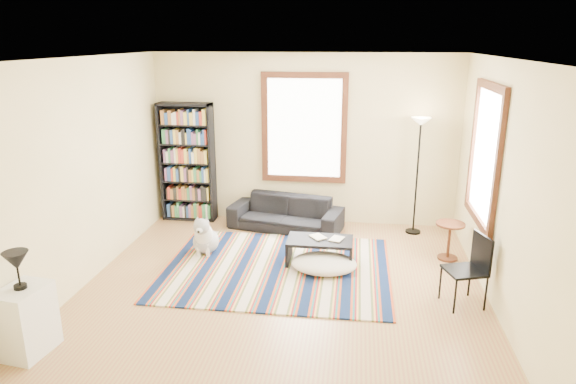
# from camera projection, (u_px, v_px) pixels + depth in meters

# --- Properties ---
(floor) EXTENTS (5.00, 5.00, 0.10)m
(floor) POSITION_uv_depth(u_px,v_px,m) (283.00, 290.00, 6.49)
(floor) COLOR #9D8148
(floor) RESTS_ON ground
(ceiling) EXTENTS (5.00, 5.00, 0.10)m
(ceiling) POSITION_uv_depth(u_px,v_px,m) (282.00, 53.00, 5.66)
(ceiling) COLOR white
(ceiling) RESTS_ON floor
(wall_back) EXTENTS (5.00, 0.10, 2.80)m
(wall_back) POSITION_uv_depth(u_px,v_px,m) (305.00, 139.00, 8.50)
(wall_back) COLOR beige
(wall_back) RESTS_ON floor
(wall_front) EXTENTS (5.00, 0.10, 2.80)m
(wall_front) POSITION_uv_depth(u_px,v_px,m) (231.00, 274.00, 3.66)
(wall_front) COLOR beige
(wall_front) RESTS_ON floor
(wall_left) EXTENTS (0.10, 5.00, 2.80)m
(wall_left) POSITION_uv_depth(u_px,v_px,m) (81.00, 173.00, 6.40)
(wall_left) COLOR beige
(wall_left) RESTS_ON floor
(wall_right) EXTENTS (0.10, 5.00, 2.80)m
(wall_right) POSITION_uv_depth(u_px,v_px,m) (507.00, 188.00, 5.75)
(wall_right) COLOR beige
(wall_right) RESTS_ON floor
(window_back) EXTENTS (1.20, 0.06, 1.60)m
(window_back) POSITION_uv_depth(u_px,v_px,m) (304.00, 128.00, 8.36)
(window_back) COLOR white
(window_back) RESTS_ON wall_back
(window_right) EXTENTS (0.06, 1.20, 1.60)m
(window_right) POSITION_uv_depth(u_px,v_px,m) (485.00, 155.00, 6.46)
(window_right) COLOR white
(window_right) RESTS_ON wall_right
(rug) EXTENTS (3.03, 2.43, 0.02)m
(rug) POSITION_uv_depth(u_px,v_px,m) (277.00, 268.00, 6.98)
(rug) COLOR #0C1A3C
(rug) RESTS_ON floor
(sofa) EXTENTS (1.93, 1.08, 0.53)m
(sofa) POSITION_uv_depth(u_px,v_px,m) (286.00, 213.00, 8.38)
(sofa) COLOR black
(sofa) RESTS_ON floor
(bookshelf) EXTENTS (0.90, 0.30, 2.00)m
(bookshelf) POSITION_uv_depth(u_px,v_px,m) (188.00, 162.00, 8.64)
(bookshelf) COLOR black
(bookshelf) RESTS_ON floor
(coffee_table) EXTENTS (0.99, 0.68, 0.36)m
(coffee_table) POSITION_uv_depth(u_px,v_px,m) (320.00, 251.00, 7.10)
(coffee_table) COLOR black
(coffee_table) RESTS_ON floor
(book_a) EXTENTS (0.28, 0.27, 0.02)m
(book_a) POSITION_uv_depth(u_px,v_px,m) (313.00, 238.00, 7.05)
(book_a) COLOR beige
(book_a) RESTS_ON coffee_table
(book_b) EXTENTS (0.23, 0.26, 0.02)m
(book_b) POSITION_uv_depth(u_px,v_px,m) (331.00, 238.00, 7.07)
(book_b) COLOR beige
(book_b) RESTS_ON coffee_table
(floor_cushion) EXTENTS (1.06, 0.94, 0.22)m
(floor_cushion) POSITION_uv_depth(u_px,v_px,m) (324.00, 263.00, 6.88)
(floor_cushion) COLOR beige
(floor_cushion) RESTS_ON floor
(floor_lamp) EXTENTS (0.31, 0.31, 1.86)m
(floor_lamp) POSITION_uv_depth(u_px,v_px,m) (417.00, 177.00, 8.02)
(floor_lamp) COLOR black
(floor_lamp) RESTS_ON floor
(side_table) EXTENTS (0.50, 0.50, 0.54)m
(side_table) POSITION_uv_depth(u_px,v_px,m) (449.00, 241.00, 7.22)
(side_table) COLOR #471F11
(side_table) RESTS_ON floor
(folding_chair) EXTENTS (0.52, 0.51, 0.86)m
(folding_chair) POSITION_uv_depth(u_px,v_px,m) (464.00, 271.00, 5.93)
(folding_chair) COLOR black
(folding_chair) RESTS_ON floor
(white_cabinet) EXTENTS (0.44, 0.55, 0.70)m
(white_cabinet) POSITION_uv_depth(u_px,v_px,m) (26.00, 321.00, 5.04)
(white_cabinet) COLOR white
(white_cabinet) RESTS_ON floor
(table_lamp) EXTENTS (0.31, 0.31, 0.38)m
(table_lamp) POSITION_uv_depth(u_px,v_px,m) (18.00, 270.00, 4.88)
(table_lamp) COLOR black
(table_lamp) RESTS_ON white_cabinet
(dog) EXTENTS (0.43, 0.60, 0.58)m
(dog) POSITION_uv_depth(u_px,v_px,m) (206.00, 234.00, 7.43)
(dog) COLOR silver
(dog) RESTS_ON floor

